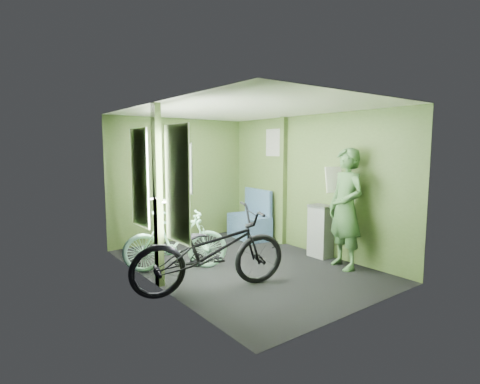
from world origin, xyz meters
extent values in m
plane|color=black|center=(0.00, 0.00, 0.00)|extent=(4.00, 4.00, 0.00)
cube|color=silver|center=(0.00, 0.00, 2.30)|extent=(2.80, 4.00, 0.02)
cube|color=#3E5226|center=(0.00, 2.00, 1.15)|extent=(2.80, 0.02, 2.30)
cube|color=#3E5226|center=(0.00, -2.00, 1.15)|extent=(2.80, 0.02, 2.30)
cube|color=#3E5226|center=(-1.40, 0.00, 1.15)|extent=(0.02, 4.00, 2.30)
cube|color=#3E5226|center=(1.40, 0.00, 1.15)|extent=(0.02, 4.00, 2.30)
cube|color=#3E5226|center=(-1.36, 0.00, 1.15)|extent=(0.08, 0.12, 2.30)
cube|color=silver|center=(-1.35, -0.55, 1.35)|extent=(0.02, 0.56, 1.34)
cube|color=silver|center=(-1.35, 0.55, 1.35)|extent=(0.02, 0.56, 1.34)
cube|color=white|center=(-1.34, -0.55, 1.88)|extent=(0.00, 0.12, 0.12)
cube|color=white|center=(-1.34, 0.55, 1.88)|extent=(0.00, 0.12, 0.12)
cylinder|color=silver|center=(-1.29, 0.00, 1.10)|extent=(0.03, 0.40, 0.03)
cube|color=#3E5226|center=(1.35, 0.60, 1.15)|extent=(0.10, 0.10, 2.30)
cube|color=white|center=(1.38, 0.90, 1.85)|extent=(0.02, 0.40, 0.50)
cube|color=silver|center=(0.00, 1.96, 1.35)|extent=(0.50, 0.02, 1.00)
imported|color=black|center=(-0.94, -0.57, 0.00)|extent=(2.09, 1.22, 1.09)
imported|color=#87CDA9|center=(-0.93, 0.38, 0.00)|extent=(1.55, 1.05, 0.92)
imported|color=#395F33|center=(1.11, -0.97, 0.88)|extent=(0.57, 0.72, 1.76)
cube|color=silver|center=(1.19, -0.68, 1.28)|extent=(0.30, 0.16, 0.39)
cube|color=slate|center=(1.26, -0.38, 0.42)|extent=(0.25, 0.35, 0.85)
cube|color=navy|center=(1.12, 1.30, 0.23)|extent=(0.61, 0.95, 0.45)
cube|color=navy|center=(1.34, 1.30, 0.70)|extent=(0.17, 0.90, 0.50)
camera|label=1|loc=(-3.32, -4.32, 1.76)|focal=28.00mm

